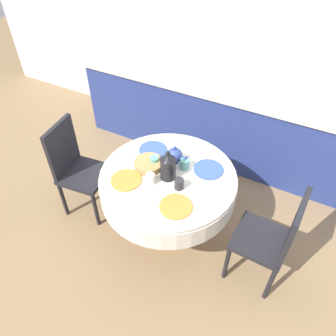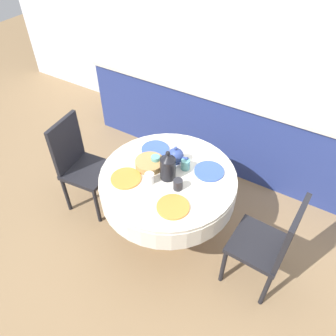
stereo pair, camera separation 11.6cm
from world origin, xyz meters
name	(u,v)px [view 1 (the left image)]	position (x,y,z in m)	size (l,w,h in m)	color
ground_plane	(168,230)	(0.00, 0.00, 0.00)	(12.00, 12.00, 0.00)	#8E704C
wall_back	(244,33)	(0.00, 1.65, 1.30)	(7.00, 0.05, 2.60)	silver
kitchen_counter	(223,120)	(0.00, 1.32, 0.45)	(3.24, 0.64, 0.89)	navy
dining_table	(168,186)	(0.00, 0.00, 0.59)	(1.12, 1.12, 0.72)	olive
chair_left	(273,237)	(0.90, -0.04, 0.53)	(0.42, 0.42, 0.95)	black
chair_right	(76,166)	(-0.90, -0.10, 0.53)	(0.44, 0.44, 0.95)	black
plate_near_left	(126,180)	(-0.26, -0.21, 0.73)	(0.24, 0.24, 0.01)	orange
cup_near_left	(150,179)	(-0.08, -0.14, 0.77)	(0.07, 0.07, 0.09)	white
plate_near_right	(176,206)	(0.20, -0.27, 0.73)	(0.24, 0.24, 0.01)	orange
cup_near_right	(179,184)	(0.14, -0.08, 0.77)	(0.07, 0.07, 0.09)	#28282D
plate_far_left	(153,150)	(-0.26, 0.21, 0.73)	(0.24, 0.24, 0.01)	#3856AD
cup_far_left	(155,161)	(-0.15, 0.05, 0.77)	(0.07, 0.07, 0.09)	#5BA39E
plate_far_right	(208,169)	(0.26, 0.21, 0.73)	(0.24, 0.24, 0.01)	#3856AD
cup_far_right	(185,164)	(0.08, 0.14, 0.77)	(0.07, 0.07, 0.09)	#5BA39E
coffee_carafe	(168,167)	(0.01, -0.02, 0.84)	(0.12, 0.12, 0.27)	black
teapot	(175,155)	(-0.02, 0.16, 0.80)	(0.18, 0.13, 0.17)	#33478E
bread_basket	(149,164)	(-0.19, 0.02, 0.75)	(0.24, 0.24, 0.06)	#AD844C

